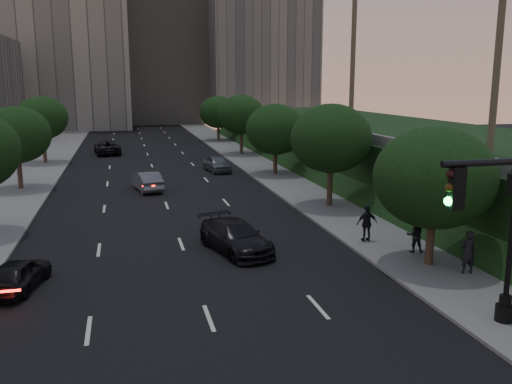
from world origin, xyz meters
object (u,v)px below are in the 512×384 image
object	(u,v)px
sedan_far_left	(107,148)
pedestrian_b	(415,235)
street_lamp	(510,250)
sedan_mid_left	(147,181)
pedestrian_c	(367,223)
sedan_near_left	(18,274)
pedestrian_a	(468,252)
sedan_near_right	(235,237)
sedan_far_right	(217,164)

from	to	relation	value
sedan_far_left	pedestrian_b	distance (m)	43.99
street_lamp	pedestrian_b	distance (m)	7.78
sedan_mid_left	pedestrian_c	size ratio (longest dim) A/B	2.41
sedan_near_left	sedan_far_left	bearing A→B (deg)	-79.83
pedestrian_a	sedan_near_left	bearing A→B (deg)	-5.64
pedestrian_c	sedan_near_right	bearing A→B (deg)	-2.40
sedan_near_left	sedan_far_right	distance (m)	29.44
sedan_far_left	sedan_far_right	bearing A→B (deg)	116.82
sedan_near_left	pedestrian_c	xyz separation A→B (m)	(16.00, 2.48, 0.43)
pedestrian_a	sedan_near_right	bearing A→B (deg)	-29.48
sedan_near_left	sedan_far_left	size ratio (longest dim) A/B	0.67
sedan_far_right	pedestrian_c	world-z (taller)	pedestrian_c
sedan_near_left	pedestrian_a	distance (m)	18.27
sedan_far_left	pedestrian_c	xyz separation A→B (m)	(13.56, -39.13, 0.29)
sedan_near_right	pedestrian_c	bearing A→B (deg)	-17.97
pedestrian_a	pedestrian_c	xyz separation A→B (m)	(-2.03, 5.39, -0.00)
pedestrian_a	pedestrian_b	xyz separation A→B (m)	(-0.63, 3.16, -0.10)
sedan_near_left	sedan_mid_left	distance (m)	19.98
street_lamp	pedestrian_a	xyz separation A→B (m)	(1.60, 4.38, -1.56)
sedan_far_left	pedestrian_c	size ratio (longest dim) A/B	3.04
sedan_far_right	pedestrian_b	world-z (taller)	pedestrian_b
sedan_far_left	sedan_near_right	xyz separation A→B (m)	(6.85, -38.84, -0.04)
street_lamp	sedan_near_right	world-z (taller)	street_lamp
sedan_near_right	pedestrian_b	bearing A→B (deg)	-32.80
sedan_mid_left	sedan_far_left	size ratio (longest dim) A/B	0.79
sedan_far_left	sedan_near_right	size ratio (longest dim) A/B	1.09
sedan_near_right	pedestrian_a	size ratio (longest dim) A/B	2.78
sedan_mid_left	pedestrian_a	xyz separation A→B (m)	(12.17, -22.02, 0.34)
sedan_mid_left	pedestrian_b	size ratio (longest dim) A/B	2.71
street_lamp	sedan_far_left	distance (m)	50.90
sedan_mid_left	sedan_far_left	distance (m)	22.77
street_lamp	sedan_far_right	world-z (taller)	street_lamp
street_lamp	pedestrian_c	size ratio (longest dim) A/B	3.05
sedan_near_right	sedan_far_right	size ratio (longest dim) A/B	1.19
sedan_far_right	pedestrian_c	bearing A→B (deg)	-89.82
pedestrian_a	pedestrian_b	bearing A→B (deg)	-75.16
street_lamp	pedestrian_b	size ratio (longest dim) A/B	3.43
pedestrian_b	pedestrian_a	bearing A→B (deg)	118.58
pedestrian_b	sedan_near_right	bearing A→B (deg)	-0.01
sedan_near_left	pedestrian_b	distance (m)	17.41
sedan_near_left	sedan_near_right	world-z (taller)	sedan_near_right
sedan_near_right	sedan_far_right	distance (m)	24.11
sedan_near_right	sedan_far_left	bearing A→B (deg)	84.50
pedestrian_b	street_lamp	bearing A→B (deg)	99.96
street_lamp	sedan_far_left	world-z (taller)	street_lamp
pedestrian_a	pedestrian_c	distance (m)	5.76
street_lamp	sedan_mid_left	world-z (taller)	street_lamp
sedan_near_left	pedestrian_c	distance (m)	16.20
sedan_far_right	pedestrian_a	world-z (taller)	pedestrian_a
sedan_near_right	sedan_far_right	world-z (taller)	sedan_near_right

